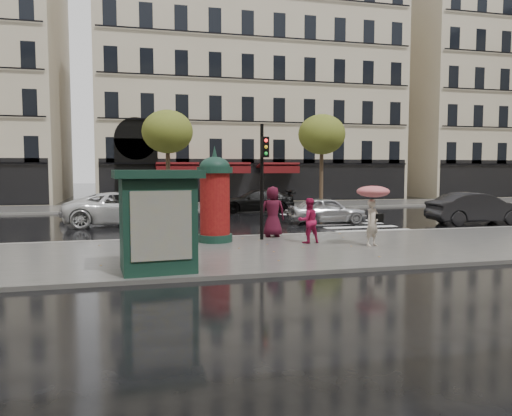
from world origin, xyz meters
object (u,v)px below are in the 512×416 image
object	(u,v)px
woman_red	(308,221)
newsstand	(157,219)
traffic_light	(263,170)
car_darkgrey	(477,208)
morris_column	(215,196)
car_silver	(327,210)
car_black	(256,201)
woman_umbrella	(373,205)
car_far_silver	(95,207)
man_burgundy	(273,212)
car_white	(125,208)

from	to	relation	value
woman_red	newsstand	distance (m)	6.51
traffic_light	car_darkgrey	bearing A→B (deg)	15.92
morris_column	traffic_light	size ratio (longest dim) A/B	0.81
morris_column	car_silver	world-z (taller)	morris_column
traffic_light	car_black	world-z (taller)	traffic_light
woman_umbrella	car_black	distance (m)	15.10
woman_red	car_silver	distance (m)	7.51
car_silver	car_darkgrey	distance (m)	7.37
newsstand	car_darkgrey	distance (m)	17.89
woman_umbrella	car_silver	world-z (taller)	woman_umbrella
woman_red	newsstand	bearing A→B (deg)	28.39
woman_umbrella	car_darkgrey	xyz separation A→B (m)	(8.63, 5.74, -0.74)
newsstand	woman_umbrella	bearing A→B (deg)	17.92
car_black	car_far_silver	world-z (taller)	car_black
car_black	morris_column	bearing A→B (deg)	-15.35
car_darkgrey	car_far_silver	bearing A→B (deg)	72.70
woman_umbrella	car_far_silver	world-z (taller)	woman_umbrella
man_burgundy	traffic_light	bearing A→B (deg)	53.79
woman_red	car_far_silver	world-z (taller)	woman_red
morris_column	car_far_silver	size ratio (longest dim) A/B	0.92
morris_column	car_white	world-z (taller)	morris_column
traffic_light	car_white	xyz separation A→B (m)	(-4.97, 7.32, -1.89)
car_black	traffic_light	bearing A→B (deg)	-7.99
car_far_silver	man_burgundy	bearing A→B (deg)	39.41
man_burgundy	woman_red	bearing A→B (deg)	116.79
traffic_light	car_darkgrey	world-z (taller)	traffic_light
morris_column	car_silver	bearing A→B (deg)	39.82
woman_red	car_far_silver	distance (m)	14.45
car_far_silver	car_white	bearing A→B (deg)	29.20
morris_column	car_black	world-z (taller)	morris_column
car_silver	car_white	size ratio (longest dim) A/B	0.67
man_burgundy	newsstand	distance (m)	7.13
woman_umbrella	morris_column	xyz separation A→B (m)	(-5.02, 2.36, 0.25)
woman_red	car_silver	world-z (taller)	woman_red
car_darkgrey	car_far_silver	size ratio (longest dim) A/B	1.27
man_burgundy	car_white	bearing A→B (deg)	-46.27
traffic_light	car_far_silver	distance (m)	12.90
newsstand	car_white	bearing A→B (deg)	94.27
traffic_light	woman_red	bearing A→B (deg)	-40.84
woman_red	woman_umbrella	bearing A→B (deg)	143.03
woman_red	car_white	distance (m)	10.60
car_far_silver	traffic_light	bearing A→B (deg)	35.53
car_far_silver	newsstand	bearing A→B (deg)	13.45
woman_umbrella	traffic_light	distance (m)	4.17
woman_umbrella	man_burgundy	distance (m)	4.06
woman_umbrella	car_far_silver	size ratio (longest dim) A/B	0.57
woman_umbrella	morris_column	size ratio (longest dim) A/B	0.62
car_far_silver	car_darkgrey	bearing A→B (deg)	72.10
traffic_light	car_darkgrey	distance (m)	12.48
car_silver	car_white	xyz separation A→B (m)	(-9.77, 1.83, 0.14)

